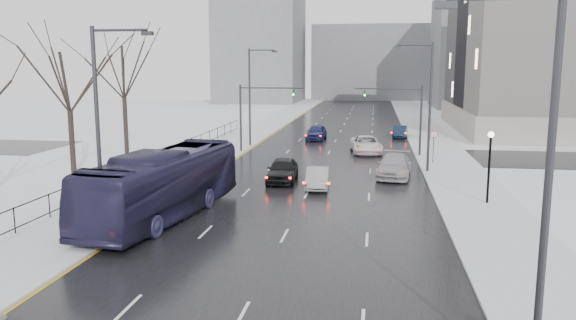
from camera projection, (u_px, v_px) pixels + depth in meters
The scene contains 26 objects.
road at pixel (337, 138), 64.45m from camera, with size 16.00×150.00×0.04m, color black.
cross_road at pixel (328, 154), 52.76m from camera, with size 130.00×10.00×0.04m, color black.
sidewalk_left at pixel (248, 136), 66.02m from camera, with size 5.00×150.00×0.16m, color silver.
sidewalk_right at pixel (430, 140), 62.87m from camera, with size 5.00×150.00×0.16m, color silver.
park_strip at pixel (170, 135), 67.44m from camera, with size 14.00×150.00×0.12m, color white.
tree_park_d at pixel (74, 178), 41.78m from camera, with size 8.75×8.75×12.50m, color black, non-canonical shape.
tree_park_e at pixel (127, 157), 51.59m from camera, with size 9.45×9.45×13.50m, color black, non-canonical shape.
iron_fence at pixel (109, 178), 37.01m from camera, with size 0.06×70.00×1.30m.
streetlight_r_near at pixel (539, 175), 13.56m from camera, with size 2.95×0.25×10.00m.
streetlight_r_mid at pixel (427, 101), 42.81m from camera, with size 2.95×0.25×10.00m.
streetlight_l_near at pixel (102, 124), 25.76m from camera, with size 2.95×0.25×10.00m.
streetlight_l_far at pixel (252, 92), 56.95m from camera, with size 2.95×0.25×10.00m.
lamppost_r_mid at pixel (490, 157), 33.08m from camera, with size 0.36×0.36×4.28m.
mast_signal_right at pixel (409, 112), 50.98m from camera, with size 6.10×0.33×6.50m.
mast_signal_left at pixel (252, 110), 53.18m from camera, with size 6.10×0.33×6.50m.
no_uturn_sign at pixel (434, 137), 47.10m from camera, with size 0.60×0.06×2.70m.
bldg_far_right at pixel (496, 52), 112.05m from camera, with size 24.00×20.00×22.00m, color slate.
bldg_far_left at pixel (261, 41), 128.80m from camera, with size 18.00×22.00×28.00m, color slate.
bldg_far_center at pixel (375, 63), 140.35m from camera, with size 30.00×18.00×18.00m, color slate.
bus at pixel (164, 184), 30.43m from camera, with size 3.13×13.37×3.72m, color #242242.
sedan_center_near at pixel (282, 170), 40.11m from camera, with size 2.01×5.00×1.70m, color black.
sedan_right_near at pixel (318, 178), 38.02m from camera, with size 1.49×4.27×1.41m, color #939497.
sedan_right_cross at pixel (366, 145), 53.34m from camera, with size 2.70×5.85×1.63m, color white.
sedan_right_far at pixel (394, 166), 41.86m from camera, with size 2.37×5.82×1.69m, color #A0A0A4.
sedan_center_far at pixel (316, 132), 62.95m from camera, with size 1.99×4.94×1.68m, color navy.
sedan_right_distant at pixel (400, 132), 65.00m from camera, with size 1.44×4.12×1.36m, color #13203A.
Camera 1 is at (4.19, -4.08, 8.23)m, focal length 35.00 mm.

